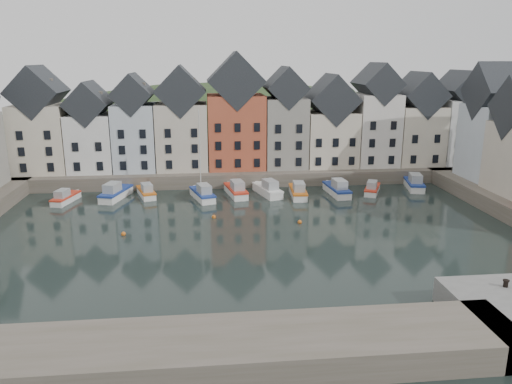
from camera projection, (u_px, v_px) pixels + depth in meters
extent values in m
plane|color=black|center=(253.00, 240.00, 53.16)|extent=(260.00, 260.00, 0.00)
cube|color=#514C3E|center=(235.00, 170.00, 81.71)|extent=(90.00, 16.00, 2.00)
cube|color=#514C3E|center=(127.00, 356.00, 30.78)|extent=(50.00, 6.00, 2.00)
ellipsoid|color=#26381C|center=(229.00, 228.00, 111.63)|extent=(153.60, 70.40, 64.00)
sphere|color=#1D3116|center=(157.00, 111.00, 98.39)|extent=(5.77, 5.77, 5.77)
sphere|color=#1D3116|center=(336.00, 107.00, 111.87)|extent=(5.27, 5.27, 5.27)
sphere|color=#1D3116|center=(376.00, 111.00, 106.35)|extent=(5.07, 5.07, 5.07)
sphere|color=#1D3116|center=(294.00, 111.00, 105.55)|extent=(5.01, 5.01, 5.01)
sphere|color=#1D3116|center=(43.00, 119.00, 102.01)|extent=(3.94, 3.94, 3.94)
sphere|color=#1D3116|center=(352.00, 107.00, 111.76)|extent=(5.21, 5.21, 5.21)
sphere|color=#1D3116|center=(235.00, 108.00, 107.50)|extent=(5.45, 5.45, 5.45)
sphere|color=#1D3116|center=(414.00, 117.00, 101.47)|extent=(4.49, 4.49, 4.49)
cube|color=beige|center=(43.00, 138.00, 75.28)|extent=(7.67, 8.00, 10.07)
cube|color=black|center=(38.00, 92.00, 73.47)|extent=(7.67, 8.16, 7.67)
cube|color=silver|center=(93.00, 142.00, 76.20)|extent=(6.56, 8.00, 8.61)
cube|color=black|center=(89.00, 103.00, 74.65)|extent=(6.56, 8.16, 6.56)
cube|color=silver|center=(136.00, 137.00, 76.67)|extent=(6.20, 8.00, 10.02)
cube|color=black|center=(133.00, 94.00, 74.97)|extent=(6.20, 8.16, 6.20)
cube|color=beige|center=(182.00, 136.00, 77.38)|extent=(7.70, 8.00, 10.08)
cube|color=black|center=(181.00, 91.00, 75.57)|extent=(7.70, 8.16, 7.70)
cube|color=#AE4C31|center=(236.00, 131.00, 78.06)|extent=(8.69, 8.00, 11.28)
cube|color=black|center=(235.00, 81.00, 76.03)|extent=(8.69, 8.16, 8.69)
cube|color=gray|center=(284.00, 132.00, 78.90)|extent=(6.43, 8.00, 10.78)
cube|color=black|center=(285.00, 87.00, 77.08)|extent=(6.43, 8.16, 6.43)
cube|color=beige|center=(329.00, 138.00, 79.93)|extent=(7.88, 8.00, 8.56)
cube|color=black|center=(331.00, 99.00, 78.30)|extent=(7.88, 8.16, 7.88)
cube|color=silver|center=(374.00, 129.00, 80.31)|extent=(6.50, 8.00, 11.27)
cube|color=black|center=(377.00, 83.00, 78.42)|extent=(6.50, 8.16, 6.50)
cube|color=beige|center=(416.00, 135.00, 81.27)|extent=(7.23, 8.00, 9.32)
cube|color=black|center=(419.00, 95.00, 79.59)|extent=(7.23, 8.16, 7.23)
cube|color=silver|center=(456.00, 131.00, 81.83)|extent=(6.18, 8.00, 10.32)
cube|color=black|center=(460.00, 90.00, 80.09)|extent=(6.18, 8.16, 6.18)
cube|color=silver|center=(495.00, 143.00, 70.53)|extent=(7.47, 8.00, 10.38)
cube|color=black|center=(501.00, 91.00, 68.65)|extent=(7.62, 8.00, 8.00)
sphere|color=#C05C16|center=(214.00, 217.00, 60.40)|extent=(0.50, 0.50, 0.50)
sphere|color=#C05C16|center=(300.00, 222.00, 58.53)|extent=(0.50, 0.50, 0.50)
sphere|color=#C05C16|center=(123.00, 234.00, 54.60)|extent=(0.50, 0.50, 0.50)
cube|color=silver|center=(66.00, 200.00, 67.09)|extent=(2.89, 5.61, 0.99)
cube|color=red|center=(66.00, 196.00, 66.95)|extent=(3.01, 5.73, 0.22)
cube|color=gray|center=(62.00, 194.00, 66.04)|extent=(1.75, 2.39, 1.08)
cube|color=silver|center=(116.00, 195.00, 68.89)|extent=(3.82, 7.05, 1.24)
cube|color=navy|center=(116.00, 191.00, 68.71)|extent=(3.97, 7.21, 0.28)
cube|color=gray|center=(112.00, 188.00, 67.57)|extent=(2.26, 3.03, 1.35)
cube|color=silver|center=(146.00, 194.00, 69.91)|extent=(3.23, 5.85, 1.03)
cube|color=#C05C16|center=(146.00, 190.00, 69.76)|extent=(3.36, 5.99, 0.23)
cube|color=gray|center=(147.00, 188.00, 68.87)|extent=(1.90, 2.53, 1.12)
cube|color=silver|center=(202.00, 196.00, 68.56)|extent=(3.59, 6.63, 1.16)
cube|color=navy|center=(202.00, 192.00, 68.40)|extent=(3.72, 6.78, 0.26)
cube|color=gray|center=(204.00, 189.00, 67.38)|extent=(2.13, 2.85, 1.27)
cylinder|color=silver|center=(200.00, 153.00, 67.57)|extent=(0.15, 0.15, 11.65)
cube|color=silver|center=(236.00, 193.00, 70.40)|extent=(3.07, 6.78, 1.20)
cube|color=red|center=(236.00, 188.00, 70.23)|extent=(3.20, 6.93, 0.27)
cube|color=gray|center=(237.00, 185.00, 69.15)|extent=(1.96, 2.84, 1.31)
cube|color=silver|center=(267.00, 192.00, 70.73)|extent=(3.69, 6.86, 1.20)
cube|color=silver|center=(267.00, 188.00, 70.55)|extent=(3.83, 7.01, 0.27)
cube|color=gray|center=(270.00, 185.00, 69.50)|extent=(2.19, 2.95, 1.31)
cube|color=silver|center=(298.00, 194.00, 69.84)|extent=(2.33, 6.44, 1.16)
cube|color=#C05C16|center=(298.00, 189.00, 69.67)|extent=(2.44, 6.57, 0.26)
cube|color=gray|center=(299.00, 187.00, 68.59)|extent=(1.65, 2.63, 1.26)
cube|color=silver|center=(337.00, 192.00, 70.89)|extent=(2.54, 6.81, 1.22)
cube|color=navy|center=(337.00, 187.00, 70.71)|extent=(2.66, 6.95, 0.28)
cube|color=gray|center=(339.00, 184.00, 69.59)|extent=(1.77, 2.78, 1.33)
cube|color=silver|center=(372.00, 191.00, 71.61)|extent=(3.78, 5.63, 1.00)
cube|color=red|center=(372.00, 187.00, 71.46)|extent=(3.91, 5.77, 0.23)
cube|color=gray|center=(372.00, 185.00, 70.58)|extent=(2.07, 2.51, 1.09)
cube|color=silver|center=(413.00, 186.00, 74.22)|extent=(3.38, 6.97, 1.23)
cube|color=navy|center=(414.00, 181.00, 74.05)|extent=(3.52, 7.12, 0.28)
cube|color=gray|center=(415.00, 178.00, 72.91)|extent=(2.09, 2.95, 1.34)
cylinder|color=black|center=(506.00, 284.00, 37.78)|extent=(0.36, 0.36, 0.50)
cylinder|color=black|center=(506.00, 281.00, 37.71)|extent=(0.48, 0.48, 0.08)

